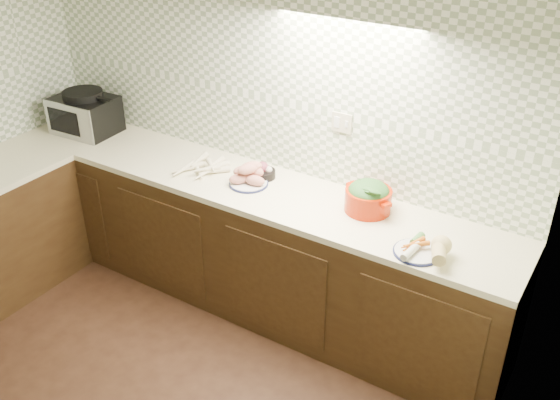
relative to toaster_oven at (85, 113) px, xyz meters
The scene contains 8 objects.
room 2.17m from the toaster_oven, 47.26° to the right, with size 3.60×3.60×2.60m.
counter 1.28m from the toaster_oven, 49.19° to the right, with size 3.60×3.60×0.90m.
toaster_oven is the anchor object (origin of this frame).
parsnip_pile 1.13m from the toaster_oven, ahead, with size 0.34×0.37×0.08m.
sweet_potato_plate 1.49m from the toaster_oven, ahead, with size 0.25×0.25×0.15m.
onion_bowl 1.52m from the toaster_oven, ahead, with size 0.14×0.14×0.11m.
dutch_oven 2.26m from the toaster_oven, ahead, with size 0.36×0.36×0.19m.
veg_plate 2.72m from the toaster_oven, ahead, with size 0.31×0.30×0.12m.
Camera 1 is at (2.08, -1.33, 2.76)m, focal length 40.00 mm.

